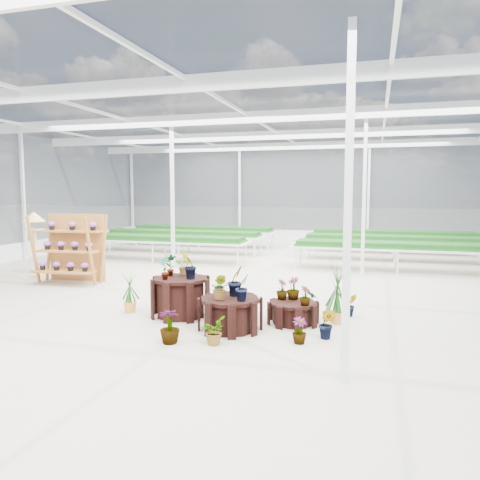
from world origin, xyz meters
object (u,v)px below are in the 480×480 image
(shelf_rack, at_px, (69,249))
(plinth_low, at_px, (293,313))
(plinth_mid, at_px, (230,314))
(plinth_tall, at_px, (181,297))
(bird_table, at_px, (35,244))

(shelf_rack, bearing_deg, plinth_low, -23.02)
(plinth_mid, relative_size, plinth_low, 1.20)
(plinth_tall, height_order, bird_table, bird_table)
(plinth_low, bearing_deg, shelf_rack, 161.26)
(plinth_low, height_order, bird_table, bird_table)
(plinth_mid, distance_m, shelf_rack, 6.13)
(plinth_low, relative_size, bird_table, 0.49)
(plinth_mid, height_order, bird_table, bird_table)
(plinth_low, distance_m, shelf_rack, 6.78)
(plinth_mid, relative_size, shelf_rack, 0.60)
(plinth_mid, height_order, shelf_rack, shelf_rack)
(plinth_mid, distance_m, bird_table, 7.67)
(shelf_rack, bearing_deg, plinth_mid, -32.31)
(plinth_mid, bearing_deg, shelf_rack, 151.97)
(plinth_mid, xyz_separation_m, bird_table, (-6.87, 3.36, 0.65))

